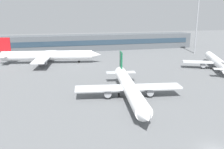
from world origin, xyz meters
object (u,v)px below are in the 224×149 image
at_px(airplane_mid, 217,61).
at_px(floodlight_tower_west, 197,21).
at_px(airplane_near, 129,88).
at_px(airplane_far, 48,56).

relative_size(airplane_mid, floodlight_tower_west, 1.16).
bearing_deg(airplane_mid, floodlight_tower_west, 69.26).
relative_size(airplane_near, floodlight_tower_west, 1.31).
height_order(airplane_near, airplane_far, airplane_far).
distance_m(airplane_near, airplane_far, 54.98).
bearing_deg(airplane_far, airplane_mid, -23.03).
xyz_separation_m(airplane_mid, airplane_far, (-63.87, 27.14, 0.65)).
bearing_deg(airplane_far, floodlight_tower_west, 5.45).
height_order(airplane_near, airplane_mid, airplane_near).
height_order(airplane_mid, airplane_far, airplane_far).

